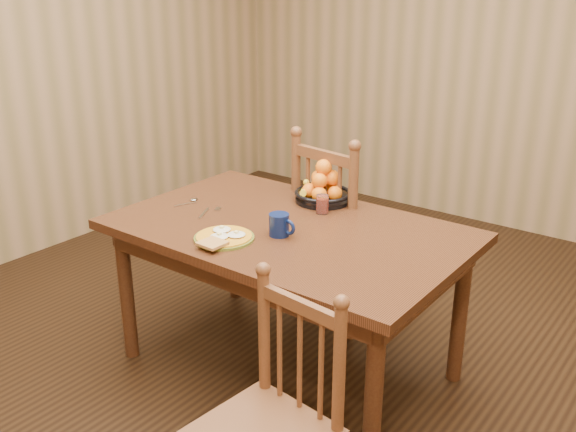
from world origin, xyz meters
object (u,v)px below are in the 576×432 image
Objects in this scene: chair_far at (343,232)px; breakfast_plate at (224,237)px; chair_near at (271,425)px; fruit_bowl at (323,189)px; dining_table at (288,243)px; coffee_mug at (280,225)px.

breakfast_plate is at bearing 94.42° from chair_far.
chair_far is 1.18× the size of chair_near.
chair_far reaches higher than fruit_bowl.
chair_near is (0.55, -0.83, -0.23)m from dining_table.
chair_far is 0.36m from fruit_bowl.
chair_near is 3.13× the size of breakfast_plate.
dining_table is 0.34m from breakfast_plate.
breakfast_plate is (-0.13, -0.30, 0.10)m from dining_table.
chair_far is 7.97× the size of coffee_mug.
breakfast_plate is 0.68m from fruit_bowl.
fruit_bowl is at bearing 101.97° from coffee_mug.
fruit_bowl reaches higher than chair_near.
coffee_mug is at bearing 107.04° from chair_far.
chair_near is at bearing -62.75° from fruit_bowl.
dining_table is 5.53× the size of breakfast_plate.
dining_table is 0.18m from coffee_mug.
chair_near is 1.40m from fruit_bowl.
breakfast_plate is at bearing -95.28° from fruit_bowl.
fruit_bowl is (-0.07, 0.38, 0.15)m from dining_table.
chair_far is 3.68× the size of breakfast_plate.
chair_far is at bearing 119.75° from chair_near.
coffee_mug is at bearing 48.41° from breakfast_plate.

